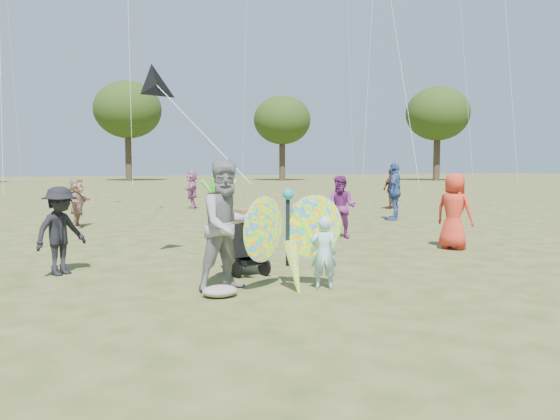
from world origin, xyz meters
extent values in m
plane|color=#51592B|center=(0.00, 0.00, 0.00)|extent=(160.00, 160.00, 0.00)
imported|color=#97CAD6|center=(0.12, 0.50, 0.53)|extent=(0.45, 0.37, 1.06)
imported|color=gray|center=(-1.22, 0.94, 0.95)|extent=(1.08, 0.94, 1.90)
ellipsoid|color=gray|center=(-1.44, 0.55, 0.08)|extent=(0.50, 0.41, 0.16)
imported|color=red|center=(4.34, 2.95, 0.83)|extent=(0.83, 0.96, 1.65)
imported|color=black|center=(-3.55, 2.94, 0.74)|extent=(1.08, 1.03, 1.47)
imported|color=#355492|center=(6.45, 8.67, 0.95)|extent=(1.09, 1.13, 1.89)
imported|color=#A67C66|center=(-3.30, 10.06, 0.72)|extent=(0.76, 1.40, 1.44)
imported|color=#742670|center=(2.85, 5.36, 0.78)|extent=(0.95, 0.95, 1.56)
imported|color=#4A2418|center=(8.80, 12.60, 0.83)|extent=(1.05, 0.67, 1.66)
imported|color=#B0649D|center=(1.12, 15.53, 0.79)|extent=(0.84, 1.54, 1.58)
cube|color=black|center=(-0.64, 2.05, 0.55)|extent=(0.70, 0.96, 0.71)
cube|color=black|center=(-0.64, 2.05, 0.22)|extent=(0.60, 0.78, 0.10)
ellipsoid|color=black|center=(-0.64, 2.30, 0.88)|extent=(0.51, 0.45, 0.33)
cylinder|color=black|center=(-0.88, 1.70, 0.15)|extent=(0.14, 0.30, 0.30)
cylinder|color=black|center=(-0.40, 1.70, 0.15)|extent=(0.14, 0.30, 0.30)
cylinder|color=black|center=(-0.64, 2.50, 0.11)|extent=(0.11, 0.22, 0.22)
cylinder|color=black|center=(-0.64, 1.57, 0.98)|extent=(0.43, 0.16, 0.03)
cube|color=olive|center=(-0.64, 2.00, 0.96)|extent=(0.41, 0.37, 0.26)
ellipsoid|color=#E75924|center=(-0.78, 0.60, 0.91)|extent=(0.98, 0.71, 1.24)
ellipsoid|color=#E75924|center=(-0.02, 0.60, 0.91)|extent=(0.98, 0.71, 1.24)
cylinder|color=black|center=(-0.40, 0.62, 0.86)|extent=(0.06, 0.06, 1.00)
cone|color=#E75924|center=(-0.35, 0.45, 0.30)|extent=(0.36, 0.49, 0.93)
sphere|color=teal|center=(-0.40, 0.60, 1.41)|extent=(0.16, 0.16, 0.16)
cone|color=black|center=(-1.87, 3.42, 3.27)|extent=(0.89, 0.62, 0.81)
cylinder|color=silver|center=(-1.35, 2.23, 2.40)|extent=(1.07, 2.39, 1.75)
cone|color=#5BEE38|center=(0.25, 7.32, 0.80)|extent=(0.56, 0.56, 0.95)
ellipsoid|color=#5BEE38|center=(0.25, 7.32, 1.45)|extent=(0.44, 0.39, 0.57)
ellipsoid|color=black|center=(0.16, 7.14, 1.50)|extent=(0.10, 0.05, 0.17)
ellipsoid|color=black|center=(0.34, 7.14, 1.50)|extent=(0.10, 0.05, 0.17)
cylinder|color=#5BEE38|center=(-0.05, 7.32, 1.20)|extent=(0.43, 0.10, 0.49)
cylinder|color=#5BEE38|center=(0.55, 7.32, 1.20)|extent=(0.43, 0.10, 0.49)
cylinder|color=silver|center=(0.55, 7.12, 0.20)|extent=(0.61, 0.41, 0.41)
cylinder|color=silver|center=(-1.87, 8.59, 6.15)|extent=(0.26, 3.18, 9.71)
cylinder|color=#3A2D21|center=(2.00, 55.00, 2.31)|extent=(0.77, 0.77, 4.62)
ellipsoid|color=#2B4214|center=(2.00, 55.00, 7.70)|extent=(7.26, 7.26, 6.17)
cylinder|color=#3A2D21|center=(18.00, 50.00, 1.99)|extent=(0.66, 0.67, 3.99)
ellipsoid|color=#2B4214|center=(18.00, 50.00, 6.65)|extent=(6.27, 6.27, 5.33)
cylinder|color=#3A2D21|center=(34.00, 44.00, 2.21)|extent=(0.73, 0.73, 4.41)
ellipsoid|color=#2B4214|center=(34.00, 44.00, 7.35)|extent=(6.93, 6.93, 5.89)
camera|label=1|loc=(-3.25, -6.73, 1.84)|focal=35.00mm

